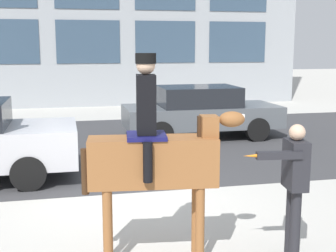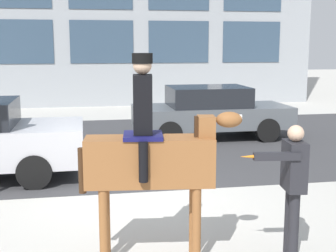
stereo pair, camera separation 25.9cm
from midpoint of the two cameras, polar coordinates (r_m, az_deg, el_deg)
ground_plane at (r=8.15m, az=-5.22°, el=-9.24°), size 80.00×80.00×0.00m
road_surface at (r=12.71m, az=-7.99°, el=-2.30°), size 19.12×8.50×0.01m
mounted_horse_lead at (r=5.59m, az=-2.88°, el=-3.75°), size 1.96×0.65×2.57m
pedestrian_bystander at (r=5.99m, az=13.92°, el=-6.44°), size 0.87×0.44×1.71m
street_car_far_lane at (r=13.51m, az=3.44°, el=1.83°), size 4.44×1.93×1.49m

